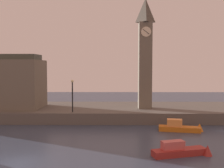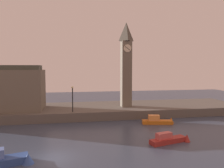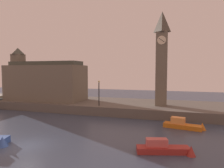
% 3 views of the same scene
% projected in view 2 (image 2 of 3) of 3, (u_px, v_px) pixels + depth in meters
% --- Properties ---
extents(ground_plane, '(120.00, 120.00, 0.00)m').
position_uv_depth(ground_plane, '(53.00, 158.00, 21.46)').
color(ground_plane, '#384256').
extents(far_embankment, '(70.00, 12.00, 1.50)m').
position_uv_depth(far_embankment, '(62.00, 111.00, 41.04)').
color(far_embankment, '#5B544C').
rests_on(far_embankment, ground).
extents(clock_tower, '(2.03, 2.09, 15.77)m').
position_uv_depth(clock_tower, '(126.00, 63.00, 41.19)').
color(clock_tower, '#6B6051').
rests_on(clock_tower, far_embankment).
extents(streetlamp, '(0.36, 0.36, 4.30)m').
position_uv_depth(streetlamp, '(73.00, 96.00, 36.41)').
color(streetlamp, black).
rests_on(streetlamp, far_embankment).
extents(boat_dinghy_red, '(5.45, 2.36, 1.53)m').
position_uv_depth(boat_dinghy_red, '(172.00, 139.00, 25.94)').
color(boat_dinghy_red, maroon).
rests_on(boat_dinghy_red, ground).
extents(boat_tour_blue, '(5.66, 2.72, 1.72)m').
position_uv_depth(boat_tour_blue, '(6.00, 160.00, 19.87)').
color(boat_tour_blue, '#2D4C93').
rests_on(boat_tour_blue, ground).
extents(boat_patrol_orange, '(5.49, 2.22, 1.69)m').
position_uv_depth(boat_patrol_orange, '(160.00, 121.00, 34.76)').
color(boat_patrol_orange, orange).
rests_on(boat_patrol_orange, ground).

